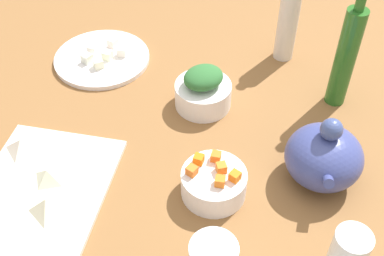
% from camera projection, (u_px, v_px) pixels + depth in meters
% --- Properties ---
extents(tabletop, '(1.90, 1.90, 0.03)m').
position_uv_depth(tabletop, '(192.00, 149.00, 1.05)').
color(tabletop, brown).
rests_on(tabletop, ground).
extents(cutting_board, '(0.36, 0.27, 0.01)m').
position_uv_depth(cutting_board, '(38.00, 198.00, 0.93)').
color(cutting_board, silver).
rests_on(cutting_board, tabletop).
extents(plate_tofu, '(0.24, 0.24, 0.01)m').
position_uv_depth(plate_tofu, '(102.00, 58.00, 1.24)').
color(plate_tofu, white).
rests_on(plate_tofu, tabletop).
extents(bowl_greens, '(0.13, 0.13, 0.06)m').
position_uv_depth(bowl_greens, '(203.00, 95.00, 1.11)').
color(bowl_greens, white).
rests_on(bowl_greens, tabletop).
extents(bowl_carrots, '(0.12, 0.12, 0.05)m').
position_uv_depth(bowl_carrots, '(214.00, 183.00, 0.93)').
color(bowl_carrots, white).
rests_on(bowl_carrots, tabletop).
extents(teapot, '(0.17, 0.15, 0.15)m').
position_uv_depth(teapot, '(324.00, 156.00, 0.93)').
color(teapot, '#3B4586').
rests_on(teapot, tabletop).
extents(bottle_0, '(0.05, 0.05, 0.29)m').
position_uv_depth(bottle_0, '(346.00, 56.00, 1.05)').
color(bottle_0, '#276120').
rests_on(bottle_0, tabletop).
extents(bottle_1, '(0.05, 0.05, 0.23)m').
position_uv_depth(bottle_1, '(288.00, 22.00, 1.19)').
color(bottle_1, silver).
rests_on(bottle_1, tabletop).
extents(carrot_cube_0, '(0.02, 0.02, 0.02)m').
position_uv_depth(carrot_cube_0, '(220.00, 181.00, 0.89)').
color(carrot_cube_0, orange).
rests_on(carrot_cube_0, bowl_carrots).
extents(carrot_cube_1, '(0.02, 0.02, 0.02)m').
position_uv_depth(carrot_cube_1, '(221.00, 168.00, 0.91)').
color(carrot_cube_1, orange).
rests_on(carrot_cube_1, bowl_carrots).
extents(carrot_cube_2, '(0.02, 0.02, 0.02)m').
position_uv_depth(carrot_cube_2, '(192.00, 170.00, 0.90)').
color(carrot_cube_2, orange).
rests_on(carrot_cube_2, bowl_carrots).
extents(carrot_cube_3, '(0.02, 0.02, 0.02)m').
position_uv_depth(carrot_cube_3, '(199.00, 159.00, 0.92)').
color(carrot_cube_3, orange).
rests_on(carrot_cube_3, bowl_carrots).
extents(carrot_cube_4, '(0.02, 0.02, 0.02)m').
position_uv_depth(carrot_cube_4, '(216.00, 157.00, 0.93)').
color(carrot_cube_4, orange).
rests_on(carrot_cube_4, bowl_carrots).
extents(carrot_cube_5, '(0.02, 0.02, 0.02)m').
position_uv_depth(carrot_cube_5, '(235.00, 176.00, 0.90)').
color(carrot_cube_5, orange).
rests_on(carrot_cube_5, bowl_carrots).
extents(chopped_greens_mound, '(0.12, 0.12, 0.04)m').
position_uv_depth(chopped_greens_mound, '(203.00, 78.00, 1.07)').
color(chopped_greens_mound, '#2D6630').
rests_on(chopped_greens_mound, bowl_greens).
extents(tofu_cube_0, '(0.03, 0.03, 0.02)m').
position_uv_depth(tofu_cube_0, '(93.00, 49.00, 1.24)').
color(tofu_cube_0, white).
rests_on(tofu_cube_0, plate_tofu).
extents(tofu_cube_1, '(0.03, 0.03, 0.02)m').
position_uv_depth(tofu_cube_1, '(107.00, 55.00, 1.22)').
color(tofu_cube_1, silver).
rests_on(tofu_cube_1, plate_tofu).
extents(tofu_cube_2, '(0.03, 0.03, 0.02)m').
position_uv_depth(tofu_cube_2, '(113.00, 43.00, 1.26)').
color(tofu_cube_2, white).
rests_on(tofu_cube_2, plate_tofu).
extents(tofu_cube_3, '(0.02, 0.02, 0.02)m').
position_uv_depth(tofu_cube_3, '(122.00, 52.00, 1.23)').
color(tofu_cube_3, white).
rests_on(tofu_cube_3, plate_tofu).
extents(tofu_cube_4, '(0.03, 0.03, 0.02)m').
position_uv_depth(tofu_cube_4, '(87.00, 58.00, 1.21)').
color(tofu_cube_4, silver).
rests_on(tofu_cube_4, plate_tofu).
extents(tofu_cube_5, '(0.03, 0.03, 0.02)m').
position_uv_depth(tofu_cube_5, '(98.00, 64.00, 1.20)').
color(tofu_cube_5, white).
rests_on(tofu_cube_5, plate_tofu).
extents(dumpling_0, '(0.06, 0.06, 0.03)m').
position_uv_depth(dumpling_0, '(22.00, 145.00, 1.00)').
color(dumpling_0, beige).
rests_on(dumpling_0, cutting_board).
extents(dumpling_1, '(0.07, 0.06, 0.03)m').
position_uv_depth(dumpling_1, '(47.00, 205.00, 0.90)').
color(dumpling_1, beige).
rests_on(dumpling_1, cutting_board).
extents(dumpling_2, '(0.06, 0.06, 0.03)m').
position_uv_depth(dumpling_2, '(48.00, 175.00, 0.95)').
color(dumpling_2, beige).
rests_on(dumpling_2, cutting_board).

